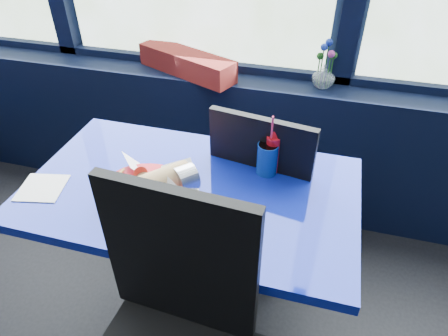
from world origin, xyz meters
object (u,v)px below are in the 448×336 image
planter_box (187,63)px  flower_vase (324,73)px  chair_near_back (258,185)px  soda_cup (267,158)px  near_table (193,223)px  ketchup_bottle (273,151)px  food_basket (152,186)px

planter_box → flower_vase: size_ratio=2.40×
chair_near_back → soda_cup: bearing=117.9°
near_table → chair_near_back: chair_near_back is taller
near_table → chair_near_back: bearing=58.1°
chair_near_back → planter_box: (-0.51, 0.52, 0.30)m
flower_vase → ketchup_bottle: flower_vase is taller
chair_near_back → near_table: bearing=67.2°
flower_vase → soda_cup: (-0.15, -0.70, -0.06)m
planter_box → flower_vase: flower_vase is taller
planter_box → soda_cup: soda_cup is taller
food_basket → soda_cup: 0.44m
planter_box → ketchup_bottle: size_ratio=2.82×
near_table → food_basket: 0.26m
ketchup_bottle → soda_cup: soda_cup is taller
food_basket → chair_near_back: bearing=29.1°
food_basket → ketchup_bottle: 0.46m
chair_near_back → soda_cup: soda_cup is taller
flower_vase → chair_near_back: bearing=-110.3°
near_table → planter_box: planter_box is taller
food_basket → ketchup_bottle: ketchup_bottle is taller
chair_near_back → planter_box: bearing=-36.7°
near_table → soda_cup: size_ratio=4.54×
food_basket → soda_cup: size_ratio=1.45×
near_table → food_basket: size_ratio=3.12×
planter_box → ketchup_bottle: bearing=-25.3°
chair_near_back → ketchup_bottle: bearing=125.6°
ketchup_bottle → soda_cup: (-0.02, -0.02, -0.02)m
planter_box → flower_vase: 0.71m
chair_near_back → ketchup_bottle: (0.07, -0.14, 0.29)m
planter_box → chair_near_back: bearing=-22.3°
near_table → food_basket: (-0.12, -0.08, 0.22)m
planter_box → flower_vase: bearing=25.3°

